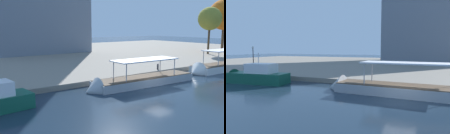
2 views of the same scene
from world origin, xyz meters
TOP-DOWN VIEW (x-y plane):
  - ground_plane at (0.00, 0.00)m, footprint 220.00×220.00m
  - dock_promenade at (0.00, 33.07)m, footprint 120.00×55.00m
  - tour_boat_2 at (-0.73, 2.58)m, footprint 14.05×3.52m
  - tour_boat_3 at (15.50, 2.54)m, footprint 13.49×3.46m
  - mooring_bollard_0 at (6.34, 6.34)m, footprint 0.26×0.26m
  - tree_0 at (30.40, 14.29)m, footprint 5.00×5.00m
  - tree_2 at (37.11, 15.23)m, footprint 7.14×7.14m

SIDE VIEW (x-z plane):
  - ground_plane at x=0.00m, z-range 0.00..0.00m
  - tour_boat_2 at x=-0.73m, z-range -1.76..2.32m
  - dock_promenade at x=0.00m, z-range 0.00..0.58m
  - tour_boat_3 at x=15.50m, z-range -1.67..2.53m
  - mooring_bollard_0 at x=6.34m, z-range 0.61..1.45m
  - tree_0 at x=30.40m, z-range 3.26..13.36m
  - tree_2 at x=37.11m, z-range 3.24..15.47m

